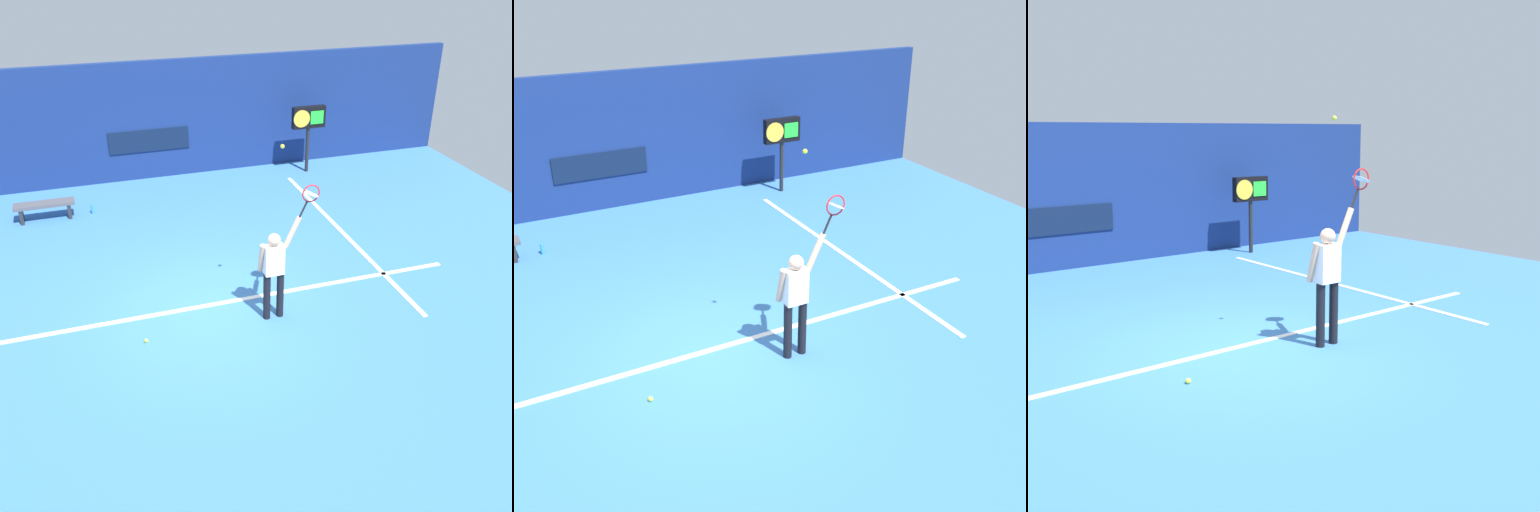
% 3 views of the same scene
% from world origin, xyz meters
% --- Properties ---
extents(ground_plane, '(18.00, 18.00, 0.00)m').
position_xyz_m(ground_plane, '(0.00, 0.00, 0.00)').
color(ground_plane, '#3870B2').
extents(back_wall, '(18.00, 0.20, 3.19)m').
position_xyz_m(back_wall, '(0.00, 6.84, 1.60)').
color(back_wall, navy).
rests_on(back_wall, ground_plane).
extents(sponsor_banner_center, '(2.20, 0.03, 0.60)m').
position_xyz_m(sponsor_banner_center, '(0.00, 6.72, 1.10)').
color(sponsor_banner_center, '#0C1933').
extents(court_baseline, '(10.00, 0.10, 0.01)m').
position_xyz_m(court_baseline, '(0.00, 0.06, 0.01)').
color(court_baseline, white).
rests_on(court_baseline, ground_plane).
extents(court_sideline, '(0.10, 7.00, 0.01)m').
position_xyz_m(court_sideline, '(3.68, 2.00, 0.01)').
color(court_sideline, white).
rests_on(court_sideline, ground_plane).
extents(tennis_player, '(0.73, 0.31, 1.96)m').
position_xyz_m(tennis_player, '(1.05, -0.63, 1.01)').
color(tennis_player, black).
rests_on(tennis_player, ground_plane).
extents(tennis_racket, '(0.42, 0.27, 0.62)m').
position_xyz_m(tennis_racket, '(1.66, -0.64, 2.31)').
color(tennis_racket, black).
extents(tennis_ball, '(0.07, 0.07, 0.07)m').
position_xyz_m(tennis_ball, '(1.16, -0.61, 3.19)').
color(tennis_ball, '#CCE033').
extents(scoreboard_clock, '(0.96, 0.20, 1.90)m').
position_xyz_m(scoreboard_clock, '(4.36, 5.88, 1.50)').
color(scoreboard_clock, black).
rests_on(scoreboard_clock, ground_plane).
extents(court_bench, '(1.40, 0.36, 0.45)m').
position_xyz_m(court_bench, '(-2.86, 4.82, 0.34)').
color(court_bench, '#4C4C51').
rests_on(court_bench, ground_plane).
extents(water_bottle, '(0.07, 0.07, 0.24)m').
position_xyz_m(water_bottle, '(-1.77, 4.82, 0.12)').
color(water_bottle, '#338CD8').
rests_on(water_bottle, ground_plane).
extents(spare_ball, '(0.07, 0.07, 0.07)m').
position_xyz_m(spare_ball, '(-1.26, -0.68, 0.03)').
color(spare_ball, '#CCE033').
rests_on(spare_ball, ground_plane).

